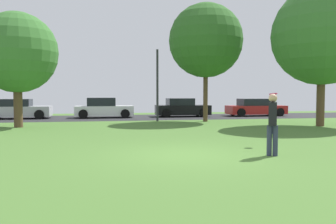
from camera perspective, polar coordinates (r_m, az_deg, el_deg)
name	(u,v)px	position (r m, az deg, el deg)	size (l,w,h in m)	color
ground_plane	(184,155)	(9.98, 2.63, -6.99)	(44.00, 44.00, 0.00)	#47702D
road_strip	(132,117)	(25.71, -5.83, -0.88)	(44.00, 6.40, 0.01)	#28282B
oak_tree_left	(17,53)	(19.70, -23.36, 8.84)	(4.12, 4.12, 5.90)	brown
birch_tree_lone	(206,41)	(22.16, 6.16, 11.47)	(4.57, 4.57, 7.30)	brown
oak_tree_right	(322,35)	(20.57, 23.77, 11.33)	(5.25, 5.25, 7.44)	brown
person_thrower	(273,111)	(15.76, 16.75, 0.14)	(0.34, 0.39, 1.76)	#2D334C
person_catcher	(273,122)	(10.13, 16.65, -1.49)	(0.34, 0.39, 1.73)	#2D334C
frisbee_disc	(273,94)	(12.39, 16.75, 2.82)	(0.31, 0.31, 0.08)	#EA2D6B
parked_car_silver	(18,110)	(26.49, -23.23, 0.36)	(4.31, 2.02, 1.37)	#B7B7BC
parked_car_white	(103,109)	(25.76, -10.45, 0.54)	(4.13, 1.93, 1.44)	white
parked_car_black	(182,108)	(26.57, 2.31, 0.62)	(4.03, 1.99, 1.39)	black
parked_car_red	(255,108)	(28.32, 14.01, 0.64)	(4.54, 1.95, 1.35)	#B21E1E
street_lamp_post	(157,85)	(22.04, -1.74, 4.34)	(0.14, 0.14, 4.50)	#2D2D33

